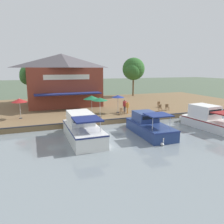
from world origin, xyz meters
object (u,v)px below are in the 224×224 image
(patio_umbrella_near_quay_edge, at_px, (100,99))
(person_near_entrance, at_px, (125,104))
(patio_umbrella_back_row, at_px, (118,96))
(patio_umbrella_mid_patio_right, at_px, (92,97))
(patio_umbrella_mid_patio_left, at_px, (19,100))
(cafe_chair_mid_patio, at_px, (160,108))
(tree_upstream_bank, at_px, (133,70))
(motorboat_fourth_along, at_px, (81,128))
(swan, at_px, (162,144))
(motorboat_second_along, at_px, (206,119))
(cafe_chair_beside_entrance, at_px, (167,107))
(cafe_chair_far_corner_seat, at_px, (159,104))
(person_mid_patio, at_px, (127,106))
(waterfront_restaurant, at_px, (62,79))
(motorboat_mid_row, at_px, (146,125))
(cafe_chair_under_first_umbrella, at_px, (122,111))
(tree_downstream_bank, at_px, (30,75))

(patio_umbrella_near_quay_edge, relative_size, person_near_entrance, 1.40)
(person_near_entrance, bearing_deg, patio_umbrella_back_row, -103.54)
(patio_umbrella_mid_patio_right, height_order, person_near_entrance, patio_umbrella_mid_patio_right)
(patio_umbrella_mid_patio_left, xyz_separation_m, cafe_chair_mid_patio, (1.79, 17.86, -1.67))
(cafe_chair_mid_patio, relative_size, tree_upstream_bank, 0.11)
(motorboat_fourth_along, relative_size, swan, 11.06)
(tree_upstream_bank, bearing_deg, swan, -21.05)
(patio_umbrella_mid_patio_right, xyz_separation_m, motorboat_fourth_along, (8.61, -3.37, -1.63))
(patio_umbrella_mid_patio_right, relative_size, motorboat_second_along, 0.29)
(person_near_entrance, relative_size, motorboat_fourth_along, 0.22)
(patio_umbrella_mid_patio_right, height_order, cafe_chair_beside_entrance, patio_umbrella_mid_patio_right)
(cafe_chair_far_corner_seat, distance_m, motorboat_fourth_along, 16.60)
(person_mid_patio, relative_size, swan, 2.31)
(patio_umbrella_mid_patio_right, height_order, tree_upstream_bank, tree_upstream_bank)
(motorboat_fourth_along, bearing_deg, swan, 53.04)
(patio_umbrella_mid_patio_left, bearing_deg, person_mid_patio, 82.93)
(patio_umbrella_mid_patio_left, height_order, person_near_entrance, patio_umbrella_mid_patio_left)
(waterfront_restaurant, distance_m, motorboat_mid_row, 19.00)
(cafe_chair_beside_entrance, distance_m, cafe_chair_far_corner_seat, 2.53)
(motorboat_mid_row, bearing_deg, person_near_entrance, 172.60)
(waterfront_restaurant, bearing_deg, patio_umbrella_near_quay_edge, 13.28)
(patio_umbrella_mid_patio_left, bearing_deg, cafe_chair_under_first_umbrella, 80.07)
(patio_umbrella_near_quay_edge, distance_m, cafe_chair_under_first_umbrella, 3.49)
(patio_umbrella_mid_patio_left, distance_m, tree_upstream_bank, 26.47)
(cafe_chair_mid_patio, bearing_deg, person_mid_patio, -92.14)
(patio_umbrella_mid_patio_left, bearing_deg, waterfront_restaurant, 145.53)
(cafe_chair_beside_entrance, distance_m, person_near_entrance, 6.28)
(motorboat_second_along, bearing_deg, cafe_chair_under_first_umbrella, -134.95)
(cafe_chair_mid_patio, relative_size, motorboat_mid_row, 0.12)
(patio_umbrella_mid_patio_right, height_order, cafe_chair_under_first_umbrella, patio_umbrella_mid_patio_right)
(patio_umbrella_mid_patio_left, height_order, tree_upstream_bank, tree_upstream_bank)
(cafe_chair_beside_entrance, relative_size, tree_downstream_bank, 0.13)
(person_near_entrance, relative_size, motorboat_second_along, 0.22)
(patio_umbrella_back_row, distance_m, person_mid_patio, 1.78)
(waterfront_restaurant, distance_m, patio_umbrella_mid_patio_right, 9.14)
(motorboat_fourth_along, bearing_deg, tree_downstream_bank, -169.10)
(motorboat_second_along, bearing_deg, swan, -66.93)
(motorboat_second_along, bearing_deg, cafe_chair_far_corner_seat, 177.68)
(patio_umbrella_near_quay_edge, bearing_deg, person_near_entrance, 111.89)
(cafe_chair_under_first_umbrella, xyz_separation_m, motorboat_mid_row, (6.51, -0.09, -0.25))
(cafe_chair_beside_entrance, bearing_deg, person_near_entrance, -96.61)
(patio_umbrella_mid_patio_left, xyz_separation_m, swan, (12.42, 11.25, -2.52))
(tree_upstream_bank, bearing_deg, person_near_entrance, -29.32)
(swan, bearing_deg, cafe_chair_mid_patio, 148.12)
(patio_umbrella_mid_patio_left, bearing_deg, cafe_chair_beside_entrance, 85.14)
(cafe_chair_under_first_umbrella, distance_m, motorboat_second_along, 9.92)
(patio_umbrella_back_row, relative_size, patio_umbrella_mid_patio_left, 0.99)
(patio_umbrella_mid_patio_right, xyz_separation_m, person_near_entrance, (1.48, 4.12, -0.94))
(cafe_chair_mid_patio, height_order, tree_downstream_bank, tree_downstream_bank)
(patio_umbrella_near_quay_edge, relative_size, motorboat_mid_row, 0.33)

